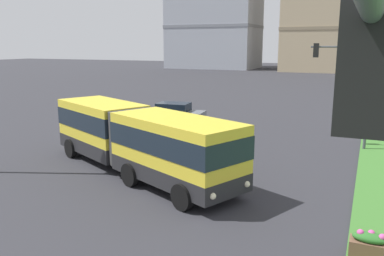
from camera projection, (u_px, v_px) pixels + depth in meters
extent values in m
cube|color=yellow|center=(176.00, 149.00, 16.30)|extent=(6.50, 4.72, 2.55)
cube|color=#262628|center=(177.00, 171.00, 16.49)|extent=(6.52, 4.75, 0.70)
cube|color=#19232D|center=(176.00, 139.00, 16.21)|extent=(6.55, 4.77, 0.90)
cube|color=yellow|center=(103.00, 126.00, 20.78)|extent=(5.77, 4.49, 2.55)
cube|color=#262628|center=(103.00, 144.00, 20.97)|extent=(5.80, 4.51, 0.70)
cube|color=#19232D|center=(102.00, 118.00, 20.69)|extent=(5.82, 4.54, 0.90)
cylinder|color=#383838|center=(135.00, 137.00, 18.48)|extent=(2.40, 2.40, 2.45)
cylinder|color=black|center=(229.00, 182.00, 16.06)|extent=(1.03, 0.66, 1.00)
cylinder|color=black|center=(182.00, 197.00, 14.42)|extent=(1.03, 0.66, 1.00)
cylinder|color=black|center=(175.00, 163.00, 18.53)|extent=(1.03, 0.66, 1.00)
cylinder|color=black|center=(130.00, 175.00, 16.89)|extent=(1.03, 0.66, 1.00)
cylinder|color=black|center=(112.00, 141.00, 22.79)|extent=(1.02, 0.68, 1.00)
cylinder|color=black|center=(71.00, 148.00, 21.20)|extent=(1.02, 0.68, 1.00)
sphere|color=#F9EFC6|center=(247.00, 184.00, 14.88)|extent=(0.24, 0.24, 0.24)
sphere|color=#F9EFC6|center=(213.00, 196.00, 13.70)|extent=(0.24, 0.24, 0.24)
cube|color=slate|center=(176.00, 116.00, 30.36)|extent=(4.57, 2.27, 0.80)
cube|color=black|center=(174.00, 107.00, 30.26)|extent=(2.55, 1.93, 0.60)
cylinder|color=black|center=(198.00, 118.00, 30.81)|extent=(0.66, 0.29, 0.64)
cylinder|color=black|center=(191.00, 123.00, 29.13)|extent=(0.66, 0.29, 0.64)
cylinder|color=black|center=(162.00, 116.00, 31.70)|extent=(0.66, 0.29, 0.64)
cylinder|color=black|center=(153.00, 120.00, 30.02)|extent=(0.66, 0.29, 0.64)
cube|color=brown|center=(370.00, 248.00, 11.19)|extent=(1.10, 0.56, 0.44)
ellipsoid|color=#2D6B28|center=(371.00, 238.00, 11.12)|extent=(0.99, 0.50, 0.28)
sphere|color=#D14C99|center=(360.00, 233.00, 11.21)|extent=(0.20, 0.20, 0.20)
sphere|color=#D14C99|center=(371.00, 233.00, 11.17)|extent=(0.20, 0.20, 0.20)
sphere|color=#D14C99|center=(382.00, 237.00, 10.93)|extent=(0.20, 0.20, 0.20)
cylinder|color=#474C51|center=(368.00, 98.00, 22.20)|extent=(0.16, 0.16, 5.98)
cylinder|color=#474C51|center=(341.00, 47.00, 22.28)|extent=(3.27, 0.10, 0.10)
cube|color=black|center=(316.00, 50.00, 22.85)|extent=(0.28, 0.28, 0.80)
sphere|color=red|center=(316.00, 46.00, 22.80)|extent=(0.16, 0.16, 0.16)
sphere|color=yellow|center=(316.00, 50.00, 22.86)|extent=(0.16, 0.16, 0.16)
sphere|color=green|center=(316.00, 55.00, 22.91)|extent=(0.16, 0.16, 0.16)
cube|color=black|center=(368.00, 56.00, 2.00)|extent=(0.28, 0.28, 0.80)
sphere|color=red|center=(373.00, 4.00, 1.95)|extent=(0.16, 0.16, 0.16)
sphere|color=yellow|center=(368.00, 58.00, 2.00)|extent=(0.16, 0.16, 0.16)
sphere|color=green|center=(364.00, 109.00, 2.06)|extent=(0.16, 0.16, 0.16)
cube|color=gray|center=(214.00, 27.00, 101.19)|extent=(21.88, 14.52, 0.70)
cube|color=#85765B|center=(319.00, 29.00, 90.26)|extent=(14.94, 16.56, 0.70)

